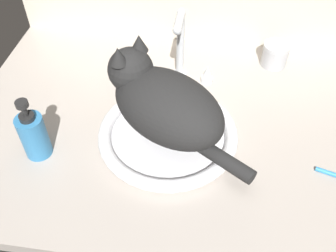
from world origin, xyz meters
TOP-DOWN VIEW (x-y plane):
  - countertop at (0.00, 0.00)cm, footprint 109.08×72.24cm
  - sink_basin at (-3.47, -5.15)cm, footprint 32.59×32.59cm
  - faucet at (-3.47, 16.00)cm, footprint 18.23×10.71cm
  - cat at (-5.16, -4.06)cm, footprint 36.17×29.73cm
  - metal_jar at (22.27, 27.19)cm, footprint 7.34×7.34cm
  - soap_pump_bottle at (-31.77, -13.66)cm, footprint 5.85×5.85cm

SIDE VIEW (x-z plane):
  - countertop at x=0.00cm, z-range 0.00..3.00cm
  - sink_basin at x=-3.47cm, z-range 2.85..5.79cm
  - metal_jar at x=22.27cm, z-range 3.02..9.69cm
  - soap_pump_bottle at x=-31.77cm, z-range 1.01..16.59cm
  - faucet at x=-3.47cm, z-range 0.73..22.03cm
  - cat at x=-5.16cm, z-range 4.09..22.99cm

